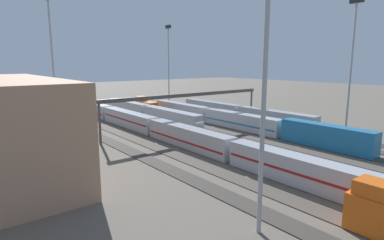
% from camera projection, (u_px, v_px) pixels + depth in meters
% --- Properties ---
extents(ground_plane, '(400.00, 400.00, 0.00)m').
position_uv_depth(ground_plane, '(197.00, 132.00, 74.02)').
color(ground_plane, '#60594F').
extents(track_bed_0, '(140.00, 2.80, 0.12)m').
position_uv_depth(track_bed_0, '(254.00, 122.00, 86.16)').
color(track_bed_0, '#3D3833').
rests_on(track_bed_0, ground_plane).
extents(track_bed_1, '(140.00, 2.80, 0.12)m').
position_uv_depth(track_bed_1, '(241.00, 124.00, 83.12)').
color(track_bed_1, '#3D3833').
rests_on(track_bed_1, ground_plane).
extents(track_bed_2, '(140.00, 2.80, 0.12)m').
position_uv_depth(track_bed_2, '(228.00, 126.00, 80.08)').
color(track_bed_2, '#3D3833').
rests_on(track_bed_2, ground_plane).
extents(track_bed_3, '(140.00, 2.80, 0.12)m').
position_uv_depth(track_bed_3, '(213.00, 129.00, 77.05)').
color(track_bed_3, '#4C443D').
rests_on(track_bed_3, ground_plane).
extents(track_bed_4, '(140.00, 2.80, 0.12)m').
position_uv_depth(track_bed_4, '(197.00, 132.00, 74.01)').
color(track_bed_4, '#4C443D').
rests_on(track_bed_4, ground_plane).
extents(track_bed_5, '(140.00, 2.80, 0.12)m').
position_uv_depth(track_bed_5, '(179.00, 135.00, 70.98)').
color(track_bed_5, '#4C443D').
rests_on(track_bed_5, ground_plane).
extents(track_bed_6, '(140.00, 2.80, 0.12)m').
position_uv_depth(track_bed_6, '(161.00, 138.00, 67.94)').
color(track_bed_6, '#4C443D').
rests_on(track_bed_6, ground_plane).
extents(track_bed_7, '(140.00, 2.80, 0.12)m').
position_uv_depth(track_bed_7, '(140.00, 141.00, 64.90)').
color(track_bed_7, '#4C443D').
rests_on(track_bed_7, ground_plane).
extents(track_bed_8, '(140.00, 2.80, 0.12)m').
position_uv_depth(track_bed_8, '(117.00, 145.00, 61.87)').
color(track_bed_8, '#3D3833').
rests_on(track_bed_8, ground_plane).
extents(train_on_track_0, '(47.20, 3.00, 3.80)m').
position_uv_depth(train_on_track_0, '(240.00, 112.00, 89.80)').
color(train_on_track_0, '#A8AAB2').
rests_on(train_on_track_0, ground_plane).
extents(train_on_track_2, '(66.40, 3.06, 4.40)m').
position_uv_depth(train_on_track_2, '(234.00, 120.00, 77.94)').
color(train_on_track_2, '#1E6B9E').
rests_on(train_on_track_2, ground_plane).
extents(train_on_track_4, '(47.20, 3.00, 3.80)m').
position_uv_depth(train_on_track_4, '(147.00, 112.00, 91.19)').
color(train_on_track_4, '#B7BABF').
rests_on(train_on_track_4, ground_plane).
extents(train_on_track_3, '(10.00, 3.00, 5.00)m').
position_uv_depth(train_on_track_3, '(145.00, 106.00, 101.78)').
color(train_on_track_3, '#D85914').
rests_on(train_on_track_3, ground_plane).
extents(train_on_track_6, '(139.00, 3.06, 4.40)m').
position_uv_depth(train_on_track_6, '(149.00, 125.00, 71.11)').
color(train_on_track_6, '#1E6B9E').
rests_on(train_on_track_6, ground_plane).
extents(light_mast_0, '(2.80, 0.70, 29.56)m').
position_uv_depth(light_mast_0, '(169.00, 55.00, 118.78)').
color(light_mast_0, '#9EA0A5').
rests_on(light_mast_0, ground_plane).
extents(light_mast_1, '(2.80, 0.70, 31.81)m').
position_uv_depth(light_mast_1, '(51.00, 46.00, 76.77)').
color(light_mast_1, '#9EA0A5').
rests_on(light_mast_1, ground_plane).
extents(light_mast_2, '(2.80, 0.70, 29.17)m').
position_uv_depth(light_mast_2, '(352.00, 51.00, 66.68)').
color(light_mast_2, '#9EA0A5').
rests_on(light_mast_2, ground_plane).
extents(light_mast_3, '(2.80, 0.70, 23.52)m').
position_uv_depth(light_mast_3, '(265.00, 70.00, 27.48)').
color(light_mast_3, '#9EA0A5').
rests_on(light_mast_3, ground_plane).
extents(signal_gantry, '(0.70, 45.00, 8.80)m').
position_uv_depth(signal_gantry, '(189.00, 97.00, 74.98)').
color(signal_gantry, '#4C4742').
rests_on(signal_gantry, ground_plane).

